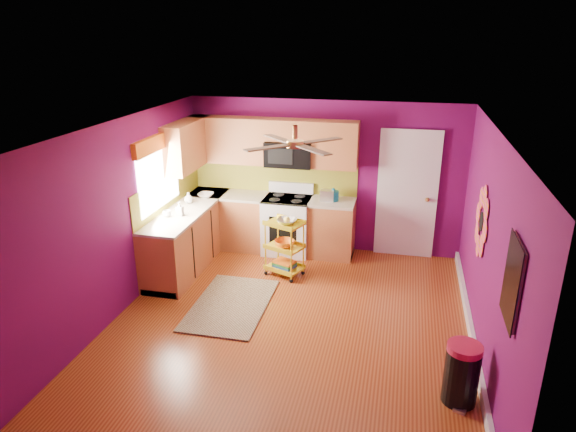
# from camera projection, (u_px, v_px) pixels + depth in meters

# --- Properties ---
(ground) EXTENTS (5.00, 5.00, 0.00)m
(ground) POSITION_uv_depth(u_px,v_px,m) (291.00, 322.00, 6.60)
(ground) COLOR maroon
(ground) RESTS_ON ground
(room_envelope) EXTENTS (4.54, 5.04, 2.52)m
(room_envelope) POSITION_uv_depth(u_px,v_px,m) (293.00, 202.00, 6.03)
(room_envelope) COLOR #5E0A4D
(room_envelope) RESTS_ON ground
(lower_cabinets) EXTENTS (2.81, 2.31, 0.94)m
(lower_cabinets) POSITION_uv_depth(u_px,v_px,m) (235.00, 231.00, 8.39)
(lower_cabinets) COLOR #965029
(lower_cabinets) RESTS_ON ground
(electric_range) EXTENTS (0.76, 0.66, 1.13)m
(electric_range) POSITION_uv_depth(u_px,v_px,m) (287.00, 224.00, 8.54)
(electric_range) COLOR white
(electric_range) RESTS_ON ground
(upper_cabinetry) EXTENTS (2.80, 2.30, 1.26)m
(upper_cabinetry) POSITION_uv_depth(u_px,v_px,m) (245.00, 144.00, 8.23)
(upper_cabinetry) COLOR #965029
(upper_cabinetry) RESTS_ON ground
(left_window) EXTENTS (0.08, 1.35, 1.08)m
(left_window) POSITION_uv_depth(u_px,v_px,m) (158.00, 161.00, 7.43)
(left_window) COLOR white
(left_window) RESTS_ON ground
(panel_door) EXTENTS (0.95, 0.11, 2.15)m
(panel_door) POSITION_uv_depth(u_px,v_px,m) (407.00, 196.00, 8.22)
(panel_door) COLOR white
(panel_door) RESTS_ON ground
(right_wall_art) EXTENTS (0.04, 2.74, 1.04)m
(right_wall_art) POSITION_uv_depth(u_px,v_px,m) (493.00, 244.00, 5.32)
(right_wall_art) COLOR black
(right_wall_art) RESTS_ON ground
(ceiling_fan) EXTENTS (1.01, 1.01, 0.26)m
(ceiling_fan) POSITION_uv_depth(u_px,v_px,m) (295.00, 143.00, 5.99)
(ceiling_fan) COLOR #BF8C3F
(ceiling_fan) RESTS_ON ground
(shag_rug) EXTENTS (0.98, 1.59, 0.02)m
(shag_rug) POSITION_uv_depth(u_px,v_px,m) (231.00, 304.00, 6.99)
(shag_rug) COLOR black
(shag_rug) RESTS_ON ground
(rolling_cart) EXTENTS (0.63, 0.55, 0.95)m
(rolling_cart) POSITION_uv_depth(u_px,v_px,m) (285.00, 245.00, 7.69)
(rolling_cart) COLOR yellow
(rolling_cart) RESTS_ON ground
(trash_can) EXTENTS (0.45, 0.45, 0.66)m
(trash_can) POSITION_uv_depth(u_px,v_px,m) (462.00, 374.00, 5.09)
(trash_can) COLOR black
(trash_can) RESTS_ON ground
(teal_kettle) EXTENTS (0.18, 0.18, 0.21)m
(teal_kettle) POSITION_uv_depth(u_px,v_px,m) (333.00, 196.00, 8.24)
(teal_kettle) COLOR teal
(teal_kettle) RESTS_ON lower_cabinets
(toaster) EXTENTS (0.22, 0.15, 0.18)m
(toaster) POSITION_uv_depth(u_px,v_px,m) (327.00, 195.00, 8.22)
(toaster) COLOR beige
(toaster) RESTS_ON lower_cabinets
(soap_bottle_a) EXTENTS (0.09, 0.10, 0.21)m
(soap_bottle_a) POSITION_uv_depth(u_px,v_px,m) (180.00, 209.00, 7.57)
(soap_bottle_a) COLOR #EA3F72
(soap_bottle_a) RESTS_ON lower_cabinets
(soap_bottle_b) EXTENTS (0.14, 0.14, 0.18)m
(soap_bottle_b) POSITION_uv_depth(u_px,v_px,m) (189.00, 198.00, 8.12)
(soap_bottle_b) COLOR white
(soap_bottle_b) RESTS_ON lower_cabinets
(counter_dish) EXTENTS (0.25, 0.25, 0.06)m
(counter_dish) POSITION_uv_depth(u_px,v_px,m) (206.00, 195.00, 8.44)
(counter_dish) COLOR white
(counter_dish) RESTS_ON lower_cabinets
(counter_cup) EXTENTS (0.12, 0.12, 0.10)m
(counter_cup) POSITION_uv_depth(u_px,v_px,m) (167.00, 214.00, 7.54)
(counter_cup) COLOR white
(counter_cup) RESTS_ON lower_cabinets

